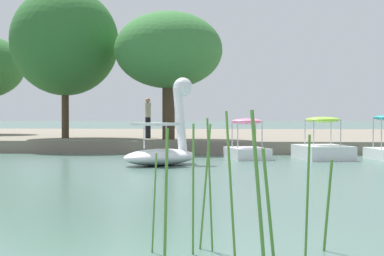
% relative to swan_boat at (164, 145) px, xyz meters
% --- Properties ---
extents(shore_bank_far, '(132.27, 26.32, 0.50)m').
position_rel_swan_boat_xyz_m(shore_bank_far, '(1.27, 18.61, -0.34)').
color(shore_bank_far, slate).
rests_on(shore_bank_far, ground_plane).
extents(swan_boat, '(2.69, 2.87, 2.64)m').
position_rel_swan_boat_xyz_m(swan_boat, '(0.00, 0.00, 0.00)').
color(swan_boat, white).
rests_on(swan_boat, ground_plane).
extents(pedal_boat_pink, '(1.70, 2.31, 1.38)m').
position_rel_swan_boat_xyz_m(pedal_boat_pink, '(2.43, 3.08, -0.20)').
color(pedal_boat_pink, white).
rests_on(pedal_boat_pink, ground_plane).
extents(pedal_boat_lime, '(2.01, 2.64, 1.44)m').
position_rel_swan_boat_xyz_m(pedal_boat_lime, '(4.98, 3.09, -0.20)').
color(pedal_boat_lime, white).
rests_on(pedal_boat_lime, ground_plane).
extents(tree_broadleaf_right, '(4.98, 4.87, 5.36)m').
position_rel_swan_boat_xyz_m(tree_broadleaf_right, '(-0.91, 7.72, 3.63)').
color(tree_broadleaf_right, '#423323').
rests_on(tree_broadleaf_right, shore_bank_far).
extents(tree_broadleaf_left, '(5.89, 6.29, 6.70)m').
position_rel_swan_boat_xyz_m(tree_broadleaf_left, '(-5.71, 8.90, 4.20)').
color(tree_broadleaf_left, '#423323').
rests_on(tree_broadleaf_left, shore_bank_far).
extents(person_on_path, '(0.28, 0.28, 1.78)m').
position_rel_swan_boat_xyz_m(person_on_path, '(-1.97, 8.85, 0.85)').
color(person_on_path, black).
rests_on(person_on_path, shore_bank_far).
extents(reed_clump_foreground, '(2.89, 1.54, 1.49)m').
position_rel_swan_boat_xyz_m(reed_clump_foreground, '(2.85, -12.55, 0.04)').
color(reed_clump_foreground, '#4C7F33').
rests_on(reed_clump_foreground, ground_plane).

